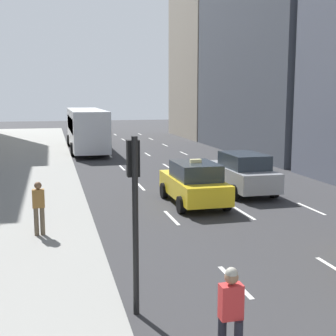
{
  "coord_description": "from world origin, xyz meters",
  "views": [
    {
      "loc": [
        -4.28,
        -1.81,
        4.38
      ],
      "look_at": [
        -0.26,
        14.3,
        1.78
      ],
      "focal_mm": 50.0,
      "sensor_mm": 36.0,
      "label": 1
    }
  ],
  "objects_px": {
    "city_bus": "(86,128)",
    "pedestrian_far_walking": "(39,206)",
    "skateboarder": "(231,315)",
    "taxi_second": "(194,183)",
    "traffic_light_pole": "(134,196)",
    "sedan_black_near": "(242,172)"
  },
  "relations": [
    {
      "from": "taxi_second",
      "to": "skateboarder",
      "type": "bearing_deg",
      "value": -104.33
    },
    {
      "from": "sedan_black_near",
      "to": "skateboarder",
      "type": "height_order",
      "value": "sedan_black_near"
    },
    {
      "from": "city_bus",
      "to": "skateboarder",
      "type": "xyz_separation_m",
      "value": [
        -0.05,
        -30.84,
        -0.82
      ]
    },
    {
      "from": "sedan_black_near",
      "to": "city_bus",
      "type": "bearing_deg",
      "value": 107.41
    },
    {
      "from": "sedan_black_near",
      "to": "city_bus",
      "type": "height_order",
      "value": "city_bus"
    },
    {
      "from": "taxi_second",
      "to": "sedan_black_near",
      "type": "xyz_separation_m",
      "value": [
        2.8,
        1.74,
        0.04
      ]
    },
    {
      "from": "traffic_light_pole",
      "to": "sedan_black_near",
      "type": "bearing_deg",
      "value": 57.3
    },
    {
      "from": "pedestrian_far_walking",
      "to": "sedan_black_near",
      "type": "bearing_deg",
      "value": 30.09
    },
    {
      "from": "taxi_second",
      "to": "skateboarder",
      "type": "xyz_separation_m",
      "value": [
        -2.86,
        -11.19,
        0.08
      ]
    },
    {
      "from": "city_bus",
      "to": "traffic_light_pole",
      "type": "distance_m",
      "value": 28.45
    },
    {
      "from": "skateboarder",
      "to": "sedan_black_near",
      "type": "bearing_deg",
      "value": 66.37
    },
    {
      "from": "traffic_light_pole",
      "to": "city_bus",
      "type": "bearing_deg",
      "value": 87.71
    },
    {
      "from": "city_bus",
      "to": "traffic_light_pole",
      "type": "relative_size",
      "value": 3.23
    },
    {
      "from": "pedestrian_far_walking",
      "to": "traffic_light_pole",
      "type": "xyz_separation_m",
      "value": [
        1.99,
        -5.45,
        1.34
      ]
    },
    {
      "from": "city_bus",
      "to": "sedan_black_near",
      "type": "bearing_deg",
      "value": -72.59
    },
    {
      "from": "skateboarder",
      "to": "traffic_light_pole",
      "type": "relative_size",
      "value": 0.48
    },
    {
      "from": "pedestrian_far_walking",
      "to": "traffic_light_pole",
      "type": "relative_size",
      "value": 0.46
    },
    {
      "from": "taxi_second",
      "to": "skateboarder",
      "type": "distance_m",
      "value": 11.55
    },
    {
      "from": "city_bus",
      "to": "pedestrian_far_walking",
      "type": "distance_m",
      "value": 23.19
    },
    {
      "from": "sedan_black_near",
      "to": "pedestrian_far_walking",
      "type": "distance_m",
      "value": 10.1
    },
    {
      "from": "taxi_second",
      "to": "traffic_light_pole",
      "type": "distance_m",
      "value": 9.74
    },
    {
      "from": "city_bus",
      "to": "pedestrian_far_walking",
      "type": "bearing_deg",
      "value": -97.75
    }
  ]
}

